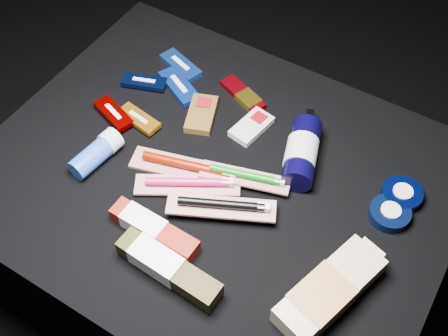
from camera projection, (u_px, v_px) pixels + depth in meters
The scene contains 21 objects.
ground at pixel (217, 261), 1.51m from camera, with size 3.00×3.00×0.00m, color black.
cloth_table at pixel (217, 223), 1.35m from camera, with size 0.98×0.78×0.40m, color black.
luna_bar_0 at pixel (181, 65), 1.38m from camera, with size 0.12×0.08×0.02m.
luna_bar_1 at pixel (179, 86), 1.33m from camera, with size 0.13×0.10×0.02m.
luna_bar_2 at pixel (144, 82), 1.34m from camera, with size 0.11×0.07×0.01m.
luna_bar_3 at pixel (139, 119), 1.27m from camera, with size 0.11×0.05×0.01m.
luna_bar_4 at pixel (114, 113), 1.27m from camera, with size 0.12×0.07×0.01m.
clif_bar_0 at pixel (202, 113), 1.28m from camera, with size 0.09×0.12×0.02m.
clif_bar_1 at pixel (253, 126), 1.26m from camera, with size 0.07×0.11×0.02m.
power_bar at pixel (245, 96), 1.32m from camera, with size 0.13×0.08×0.02m.
lotion_bottle at pixel (302, 152), 1.18m from camera, with size 0.11×0.21×0.07m.
cream_tin_upper at pixel (402, 195), 1.14m from camera, with size 0.08×0.08×0.03m.
cream_tin_lower at pixel (390, 213), 1.12m from camera, with size 0.08×0.08×0.03m.
bodywash_bottle at pixel (328, 292), 1.00m from camera, with size 0.14×0.24×0.05m.
deodorant_stick at pixel (97, 153), 1.19m from camera, with size 0.06×0.13×0.05m.
toothbrush_pack_0 at pixel (188, 167), 1.19m from camera, with size 0.25×0.12×0.03m.
toothbrush_pack_1 at pixel (189, 184), 1.16m from camera, with size 0.21×0.15×0.02m.
toothbrush_pack_2 at pixel (246, 177), 1.16m from camera, with size 0.19×0.10×0.02m.
toothbrush_pack_3 at pixel (223, 206), 1.11m from camera, with size 0.22×0.14×0.02m.
toothpaste_carton_red at pixel (151, 228), 1.09m from camera, with size 0.19×0.05×0.04m.
toothpaste_carton_green at pixel (165, 266), 1.03m from camera, with size 0.22×0.06×0.04m.
Camera 1 is at (0.38, -0.59, 1.36)m, focal length 45.00 mm.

